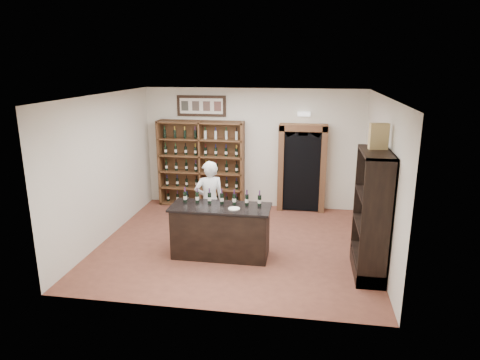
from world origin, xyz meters
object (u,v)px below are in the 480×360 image
(side_cabinet, at_px, (372,233))
(wine_crate, at_px, (379,136))
(shopkeeper, at_px, (210,201))
(tasting_counter, at_px, (221,231))
(counter_bottle_0, at_px, (185,197))
(wine_shelf, at_px, (201,164))

(side_cabinet, xyz_separation_m, wine_crate, (0.00, 0.17, 1.66))
(shopkeeper, relative_size, wine_crate, 3.89)
(shopkeeper, bearing_deg, side_cabinet, 137.48)
(tasting_counter, xyz_separation_m, side_cabinet, (2.72, -0.30, 0.26))
(tasting_counter, height_order, wine_crate, wine_crate)
(counter_bottle_0, height_order, shopkeeper, shopkeeper)
(tasting_counter, distance_m, wine_crate, 3.34)
(side_cabinet, height_order, wine_crate, wine_crate)
(shopkeeper, bearing_deg, wine_shelf, -96.17)
(counter_bottle_0, relative_size, shopkeeper, 0.18)
(shopkeeper, bearing_deg, tasting_counter, 93.38)
(counter_bottle_0, xyz_separation_m, wine_crate, (3.45, -0.27, 1.31))
(counter_bottle_0, distance_m, side_cabinet, 3.49)
(wine_shelf, relative_size, shopkeeper, 1.30)
(wine_crate, bearing_deg, counter_bottle_0, 167.22)
(wine_crate, bearing_deg, tasting_counter, 168.91)
(counter_bottle_0, bearing_deg, wine_crate, -4.50)
(wine_shelf, xyz_separation_m, tasting_counter, (1.10, -2.93, -0.61))
(counter_bottle_0, bearing_deg, tasting_counter, -10.79)
(tasting_counter, relative_size, counter_bottle_0, 6.27)
(side_cabinet, xyz_separation_m, shopkeeper, (-3.10, 1.02, 0.09))
(wine_shelf, height_order, side_cabinet, same)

